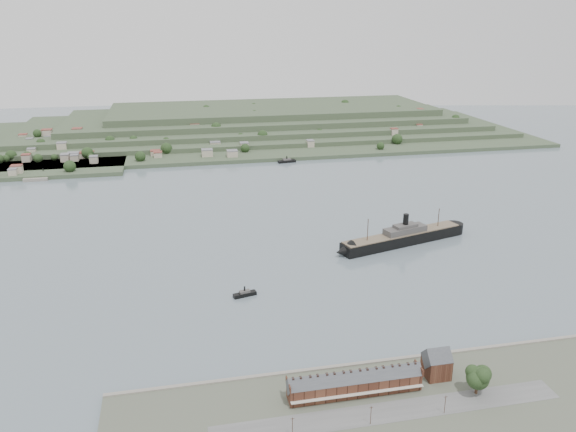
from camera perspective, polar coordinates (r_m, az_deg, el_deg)
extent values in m
plane|color=slate|center=(386.25, 0.32, -2.77)|extent=(1400.00, 1400.00, 0.00)
cube|color=#4C5142|center=(229.82, 10.93, -20.07)|extent=(220.00, 80.00, 2.00)
cube|color=gray|center=(258.56, 7.56, -14.76)|extent=(220.00, 2.00, 2.60)
cube|color=#595959|center=(233.43, 10.36, -18.98)|extent=(140.00, 12.00, 0.10)
cube|color=#412217|center=(238.71, 6.79, -16.75)|extent=(55.00, 8.00, 7.00)
cube|color=#3D4046|center=(236.66, 6.83, -16.06)|extent=(55.60, 8.15, 8.15)
cube|color=beige|center=(235.37, 7.17, -17.51)|extent=(55.00, 1.60, 0.25)
cube|color=#412217|center=(229.94, 0.03, -16.79)|extent=(0.50, 8.40, 3.00)
cube|color=#412217|center=(245.19, 13.15, -14.81)|extent=(0.50, 8.40, 3.00)
cube|color=black|center=(230.10, 1.43, -16.34)|extent=(0.90, 1.40, 3.20)
cube|color=black|center=(231.21, 2.81, -16.16)|extent=(0.90, 1.40, 3.20)
cube|color=black|center=(234.53, 6.19, -15.69)|extent=(0.90, 1.40, 3.20)
cube|color=black|center=(236.07, 7.51, -15.49)|extent=(0.90, 1.40, 3.20)
cube|color=black|center=(240.43, 10.71, -14.97)|extent=(0.90, 1.40, 3.20)
cube|color=black|center=(242.37, 11.96, -14.75)|extent=(0.90, 1.40, 3.20)
cube|color=#412217|center=(254.00, 14.83, -14.59)|extent=(10.00, 10.00, 9.00)
cube|color=#3D4046|center=(251.56, 14.92, -13.74)|extent=(10.40, 10.18, 10.18)
cube|color=#384C32|center=(727.93, -5.74, 7.92)|extent=(760.00, 260.00, 4.00)
cube|color=#384C32|center=(753.75, -4.44, 8.70)|extent=(680.00, 220.00, 5.00)
cube|color=#384C32|center=(769.42, -3.48, 9.36)|extent=(600.00, 200.00, 6.00)
cube|color=#384C32|center=(785.22, -2.56, 10.06)|extent=(520.00, 180.00, 7.00)
cube|color=#384C32|center=(801.17, -1.67, 10.80)|extent=(440.00, 160.00, 8.00)
cube|color=#384C32|center=(628.91, -23.02, 4.63)|extent=(150.00, 90.00, 4.00)
cube|color=gray|center=(590.23, -24.18, 3.52)|extent=(22.00, 14.00, 2.80)
cube|color=black|center=(391.60, 11.51, -2.29)|extent=(93.33, 36.72, 7.26)
cone|color=black|center=(365.80, 5.75, -3.57)|extent=(15.30, 15.30, 12.45)
cylinder|color=black|center=(421.01, 16.50, -1.16)|extent=(12.45, 12.45, 7.26)
cube|color=brown|center=(390.19, 11.55, -1.75)|extent=(91.05, 35.17, 0.62)
cube|color=#464341|center=(390.63, 11.81, -1.39)|extent=(32.48, 17.24, 4.15)
cube|color=#464341|center=(389.66, 11.84, -1.00)|extent=(17.93, 11.40, 2.59)
cylinder|color=black|center=(388.33, 11.88, -0.46)|extent=(3.73, 3.73, 9.34)
cylinder|color=#3E2A1D|center=(371.08, 8.10, -1.51)|extent=(0.52, 0.52, 16.60)
cylinder|color=#3E2A1D|center=(407.54, 15.04, -0.23)|extent=(0.52, 0.52, 14.52)
cube|color=black|center=(315.73, -4.41, -7.94)|extent=(13.52, 6.49, 2.09)
cube|color=#464341|center=(315.02, -4.42, -7.69)|extent=(6.38, 4.11, 1.57)
cylinder|color=black|center=(314.23, -4.43, -7.41)|extent=(0.87, 0.87, 3.05)
cube|color=black|center=(605.69, -23.58, 3.96)|extent=(17.66, 5.02, 2.35)
cube|color=#464341|center=(605.27, -23.60, 4.12)|extent=(7.96, 3.97, 1.76)
cylinder|color=black|center=(604.81, -23.62, 4.29)|extent=(0.98, 0.98, 3.43)
cube|color=black|center=(604.42, -0.12, 5.57)|extent=(19.72, 8.03, 2.55)
cube|color=#464341|center=(603.97, -0.12, 5.75)|extent=(9.14, 5.46, 1.92)
cylinder|color=black|center=(603.47, -0.12, 5.95)|extent=(1.06, 1.06, 3.72)
cylinder|color=#3E2A1D|center=(249.56, 18.61, -16.22)|extent=(1.24, 1.24, 5.16)
sphere|color=black|center=(246.96, 18.72, -15.34)|extent=(9.28, 9.28, 9.28)
sphere|color=black|center=(248.31, 19.16, -14.90)|extent=(7.22, 7.22, 7.22)
sphere|color=black|center=(244.65, 18.49, -15.53)|extent=(6.60, 6.60, 6.60)
sphere|color=black|center=(244.21, 19.17, -15.10)|extent=(6.19, 6.19, 6.19)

